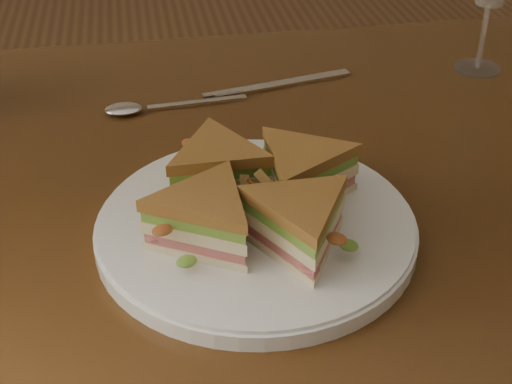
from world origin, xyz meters
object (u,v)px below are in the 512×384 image
at_px(sandwich_wedges, 256,196).
at_px(spoon, 142,108).
at_px(knife, 273,86).
at_px(plate, 256,228).
at_px(table, 245,241).

height_order(sandwich_wedges, spoon, sandwich_wedges).
bearing_deg(sandwich_wedges, knife, 76.01).
relative_size(plate, spoon, 1.68).
distance_m(plate, knife, 0.33).
xyz_separation_m(table, spoon, (-0.11, 0.16, 0.10)).
bearing_deg(table, plate, -93.31).
xyz_separation_m(spoon, knife, (0.18, 0.04, -0.00)).
distance_m(table, knife, 0.24).
bearing_deg(plate, knife, 76.01).
distance_m(plate, spoon, 0.30).
height_order(sandwich_wedges, knife, sandwich_wedges).
height_order(table, sandwich_wedges, sandwich_wedges).
xyz_separation_m(plate, sandwich_wedges, (-0.00, -0.00, 0.04)).
bearing_deg(plate, sandwich_wedges, -122.01).
bearing_deg(sandwich_wedges, spoon, 109.32).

